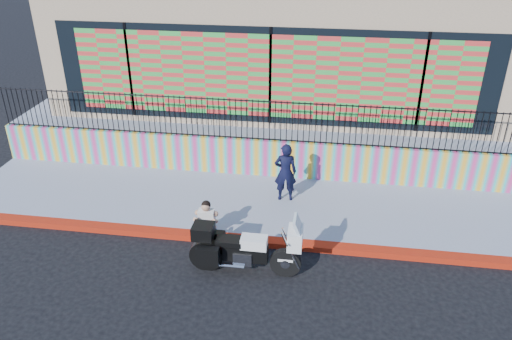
# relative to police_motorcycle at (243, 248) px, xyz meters

# --- Properties ---
(ground) EXTENTS (90.00, 90.00, 0.00)m
(ground) POSITION_rel_police_motorcycle_xyz_m (-0.08, 1.05, -0.63)
(ground) COLOR black
(ground) RESTS_ON ground
(red_curb) EXTENTS (16.00, 0.30, 0.15)m
(red_curb) POSITION_rel_police_motorcycle_xyz_m (-0.08, 1.05, -0.55)
(red_curb) COLOR #AB180C
(red_curb) RESTS_ON ground
(sidewalk) EXTENTS (16.00, 3.00, 0.15)m
(sidewalk) POSITION_rel_police_motorcycle_xyz_m (-0.08, 2.70, -0.55)
(sidewalk) COLOR gray
(sidewalk) RESTS_ON ground
(mural_wall) EXTENTS (16.00, 0.20, 1.10)m
(mural_wall) POSITION_rel_police_motorcycle_xyz_m (-0.08, 4.30, 0.07)
(mural_wall) COLOR #DB3988
(mural_wall) RESTS_ON sidewalk
(metal_fence) EXTENTS (15.80, 0.04, 1.20)m
(metal_fence) POSITION_rel_police_motorcycle_xyz_m (-0.08, 4.30, 1.22)
(metal_fence) COLOR black
(metal_fence) RESTS_ON mural_wall
(elevated_platform) EXTENTS (16.00, 10.00, 1.25)m
(elevated_platform) POSITION_rel_police_motorcycle_xyz_m (-0.08, 9.40, -0.00)
(elevated_platform) COLOR gray
(elevated_platform) RESTS_ON ground
(storefront_building) EXTENTS (14.00, 8.06, 4.00)m
(storefront_building) POSITION_rel_police_motorcycle_xyz_m (-0.08, 9.18, 2.62)
(storefront_building) COLOR tan
(storefront_building) RESTS_ON elevated_platform
(police_motorcycle) EXTENTS (2.41, 0.80, 1.50)m
(police_motorcycle) POSITION_rel_police_motorcycle_xyz_m (0.00, 0.00, 0.00)
(police_motorcycle) COLOR black
(police_motorcycle) RESTS_ON ground
(police_officer) EXTENTS (0.63, 0.46, 1.62)m
(police_officer) POSITION_rel_police_motorcycle_xyz_m (0.61, 2.98, 0.33)
(police_officer) COLOR black
(police_officer) RESTS_ON sidewalk
(seated_man) EXTENTS (0.54, 0.71, 1.06)m
(seated_man) POSITION_rel_police_motorcycle_xyz_m (-1.06, 0.89, -0.18)
(seated_man) COLOR navy
(seated_man) RESTS_ON ground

